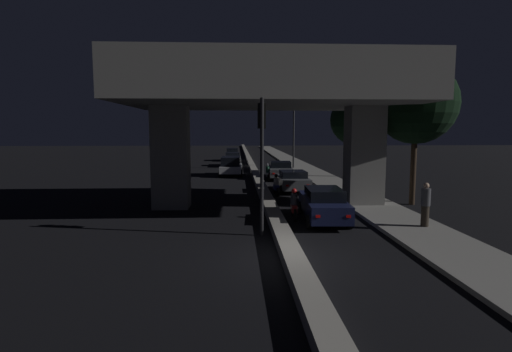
# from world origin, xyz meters

# --- Properties ---
(ground_plane) EXTENTS (200.00, 200.00, 0.00)m
(ground_plane) POSITION_xyz_m (0.00, 0.00, 0.00)
(ground_plane) COLOR black
(median_divider) EXTENTS (0.66, 126.00, 0.38)m
(median_divider) POSITION_xyz_m (0.00, 35.00, 0.19)
(median_divider) COLOR gray
(median_divider) RESTS_ON ground_plane
(sidewalk_right) EXTENTS (2.81, 126.00, 0.16)m
(sidewalk_right) POSITION_xyz_m (5.49, 28.00, 0.08)
(sidewalk_right) COLOR gray
(sidewalk_right) RESTS_ON ground_plane
(elevated_overpass) EXTENTS (14.65, 9.19, 8.42)m
(elevated_overpass) POSITION_xyz_m (0.00, 8.80, 6.10)
(elevated_overpass) COLOR gray
(elevated_overpass) RESTS_ON ground_plane
(traffic_light_left_of_median) EXTENTS (0.30, 0.49, 5.26)m
(traffic_light_left_of_median) POSITION_xyz_m (-0.73, 2.98, 3.58)
(traffic_light_left_of_median) COLOR black
(traffic_light_left_of_median) RESTS_ON ground_plane
(street_lamp) EXTENTS (2.01, 0.32, 7.21)m
(street_lamp) POSITION_xyz_m (4.04, 29.83, 4.29)
(street_lamp) COLOR #2D2D30
(street_lamp) RESTS_ON ground_plane
(car_dark_blue_lead) EXTENTS (2.04, 4.82, 1.50)m
(car_dark_blue_lead) POSITION_xyz_m (2.19, 5.31, 0.77)
(car_dark_blue_lead) COLOR #141938
(car_dark_blue_lead) RESTS_ON ground_plane
(car_grey_second) EXTENTS (2.06, 4.19, 1.39)m
(car_grey_second) POSITION_xyz_m (2.06, 14.24, 0.73)
(car_grey_second) COLOR #515459
(car_grey_second) RESTS_ON ground_plane
(car_grey_third) EXTENTS (2.23, 4.57, 1.49)m
(car_grey_third) POSITION_xyz_m (1.99, 21.11, 0.76)
(car_grey_third) COLOR #515459
(car_grey_third) RESTS_ON ground_plane
(car_white_lead_oncoming) EXTENTS (2.15, 4.30, 1.71)m
(car_white_lead_oncoming) POSITION_xyz_m (-2.20, 24.03, 0.92)
(car_white_lead_oncoming) COLOR silver
(car_white_lead_oncoming) RESTS_ON ground_plane
(car_silver_second_oncoming) EXTENTS (2.07, 4.69, 1.56)m
(car_silver_second_oncoming) POSITION_xyz_m (-2.18, 34.14, 0.78)
(car_silver_second_oncoming) COLOR gray
(car_silver_second_oncoming) RESTS_ON ground_plane
(car_silver_third_oncoming) EXTENTS (1.92, 3.99, 1.72)m
(car_silver_third_oncoming) POSITION_xyz_m (-2.30, 42.48, 0.89)
(car_silver_third_oncoming) COLOR gray
(car_silver_third_oncoming) RESTS_ON ground_plane
(motorcycle_red_filtering_near) EXTENTS (0.34, 1.79, 1.42)m
(motorcycle_red_filtering_near) POSITION_xyz_m (0.93, 5.75, 0.61)
(motorcycle_red_filtering_near) COLOR black
(motorcycle_red_filtering_near) RESTS_ON ground_plane
(motorcycle_blue_filtering_mid) EXTENTS (0.34, 1.77, 1.36)m
(motorcycle_blue_filtering_mid) POSITION_xyz_m (0.79, 12.61, 0.58)
(motorcycle_blue_filtering_mid) COLOR black
(motorcycle_blue_filtering_mid) RESTS_ON ground_plane
(motorcycle_white_filtering_far) EXTENTS (0.32, 1.71, 1.39)m
(motorcycle_white_filtering_far) POSITION_xyz_m (0.86, 20.30, 0.60)
(motorcycle_white_filtering_far) COLOR black
(motorcycle_white_filtering_far) RESTS_ON ground_plane
(pedestrian_on_sidewalk) EXTENTS (0.37, 0.37, 1.79)m
(pedestrian_on_sidewalk) POSITION_xyz_m (5.96, 3.41, 1.05)
(pedestrian_on_sidewalk) COLOR #2D261E
(pedestrian_on_sidewalk) RESTS_ON sidewalk_right
(roadside_tree_kerbside_near) EXTENTS (4.35, 4.35, 7.67)m
(roadside_tree_kerbside_near) POSITION_xyz_m (7.94, 9.04, 5.48)
(roadside_tree_kerbside_near) COLOR #2D2116
(roadside_tree_kerbside_near) RESTS_ON ground_plane
(roadside_tree_kerbside_mid) EXTENTS (4.16, 4.16, 7.03)m
(roadside_tree_kerbside_mid) POSITION_xyz_m (8.32, 21.36, 4.93)
(roadside_tree_kerbside_mid) COLOR #2D2116
(roadside_tree_kerbside_mid) RESTS_ON ground_plane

